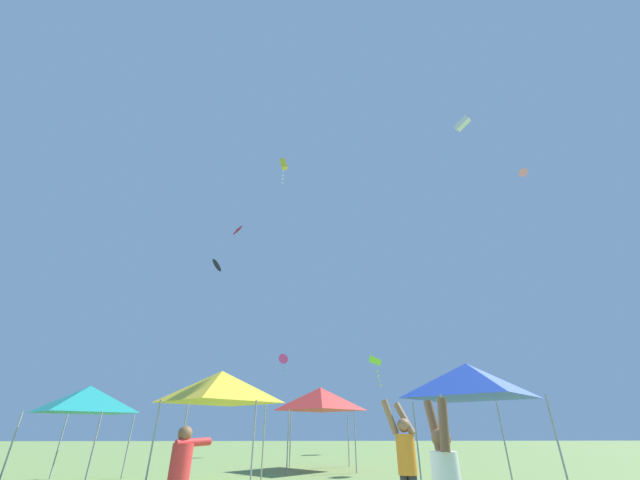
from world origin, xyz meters
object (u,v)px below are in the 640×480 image
kite_red_delta (237,230)px  canopy_tent_teal (87,399)px  kite_yellow_box (283,165)px  kite_pink_delta (523,172)px  kite_white_box (462,124)px  canopy_tent_yellow (221,387)px  kite_lime_diamond (376,362)px  canopy_tent_red (320,399)px  canopy_tent_blue (469,380)px  kite_black_delta (218,265)px  person_companion_red (181,474)px  person_flyer_orange (406,459)px  kite_magenta_delta (284,359)px

kite_red_delta → canopy_tent_teal: bearing=-91.5°
kite_yellow_box → kite_pink_delta: (20.23, -3.72, -3.24)m
canopy_tent_teal → kite_white_box: bearing=13.9°
canopy_tent_yellow → kite_lime_diamond: 20.87m
kite_yellow_box → canopy_tent_red: bearing=-68.8°
canopy_tent_blue → kite_black_delta: (-14.60, 22.51, 13.65)m
kite_red_delta → person_companion_red: bearing=-78.3°
kite_pink_delta → canopy_tent_blue: bearing=-137.7°
kite_pink_delta → person_flyer_orange: bearing=-135.1°
canopy_tent_red → kite_pink_delta: (17.04, 4.51, 17.67)m
canopy_tent_yellow → kite_white_box: kite_white_box is taller
canopy_tent_blue → kite_lime_diamond: bearing=88.2°
kite_white_box → kite_pink_delta: kite_white_box is taller
kite_yellow_box → kite_pink_delta: kite_yellow_box is taller
person_companion_red → kite_black_delta: kite_black_delta is taller
canopy_tent_red → kite_white_box: size_ratio=2.93×
person_companion_red → kite_white_box: (13.13, 12.72, 20.64)m
canopy_tent_red → kite_white_box: (10.49, 0.31, 18.71)m
canopy_tent_red → kite_black_delta: (-10.04, 15.66, 13.74)m
person_companion_red → kite_magenta_delta: kite_magenta_delta is taller
kite_white_box → kite_lime_diamond: 20.26m
canopy_tent_yellow → kite_lime_diamond: (8.83, 18.53, 3.80)m
canopy_tent_blue → kite_yellow_box: bearing=117.2°
kite_black_delta → kite_lime_diamond: (15.21, -2.70, -9.95)m
canopy_tent_red → canopy_tent_yellow: bearing=-123.3°
kite_red_delta → kite_yellow_box: (5.02, -6.30, 3.61)m
canopy_tent_yellow → canopy_tent_blue: bearing=-8.9°
canopy_tent_yellow → kite_magenta_delta: bearing=85.8°
canopy_tent_red → kite_magenta_delta: 11.07m
kite_red_delta → kite_lime_diamond: bearing=-6.7°
canopy_tent_red → kite_red_delta: (-8.21, 14.53, 17.30)m
canopy_tent_blue → kite_pink_delta: kite_pink_delta is taller
kite_white_box → kite_yellow_box: kite_yellow_box is taller
kite_black_delta → kite_pink_delta: (27.08, -11.15, 3.92)m
person_companion_red → canopy_tent_red: (2.64, 12.41, 1.93)m
kite_red_delta → kite_lime_diamond: kite_red_delta is taller
kite_white_box → canopy_tent_yellow: bearing=-157.4°
person_companion_red → kite_black_delta: (-7.40, 28.06, 15.68)m
canopy_tent_teal → kite_magenta_delta: (6.20, 14.63, 3.86)m
canopy_tent_red → person_companion_red: bearing=-102.0°
kite_white_box → kite_yellow_box: size_ratio=0.46×
canopy_tent_blue → canopy_tent_teal: bearing=169.6°
kite_red_delta → kite_yellow_box: kite_yellow_box is taller
kite_white_box → kite_lime_diamond: kite_white_box is taller
kite_magenta_delta → kite_lime_diamond: size_ratio=0.69×
person_companion_red → canopy_tent_teal: canopy_tent_teal is taller
canopy_tent_blue → canopy_tent_yellow: size_ratio=1.03×
person_companion_red → kite_yellow_box: bearing=91.5°
person_companion_red → kite_black_delta: size_ratio=0.94×
kite_yellow_box → person_flyer_orange: bearing=-77.3°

